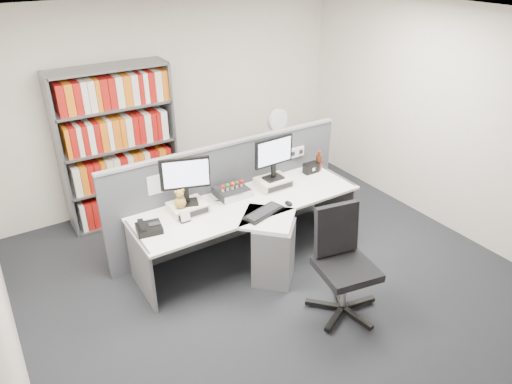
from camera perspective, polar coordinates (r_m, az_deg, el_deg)
ground at (r=5.06m, az=4.03°, el=-12.21°), size 5.50×5.50×0.00m
room_shell at (r=4.13m, az=4.86°, el=7.04°), size 5.04×5.54×2.72m
partition at (r=5.57m, az=-3.26°, el=0.02°), size 3.00×0.08×1.27m
desk at (r=5.18m, az=0.33°, el=-4.77°), size 2.60×1.20×0.72m
monitor_riser_left at (r=5.04m, az=-8.28°, el=-1.89°), size 0.38×0.31×0.10m
monitor_riser_right at (r=5.51m, az=2.11°, el=1.17°), size 0.38×0.31×0.10m
monitor_left at (r=4.88m, az=-8.58°, el=1.80°), size 0.50×0.23×0.52m
monitor_right at (r=5.36m, az=2.17°, el=4.55°), size 0.50×0.17×0.51m
desktop_pc at (r=5.31m, az=-2.96°, el=0.01°), size 0.35×0.31×0.09m
figurines at (r=5.26m, az=-2.90°, el=0.88°), size 0.29×0.05×0.09m
keyboard at (r=4.97m, az=0.92°, el=-2.52°), size 0.51×0.30×0.03m
mouse at (r=5.14m, az=3.97°, el=-1.38°), size 0.07×0.11×0.04m
desk_phone at (r=4.79m, az=-12.91°, el=-4.27°), size 0.28×0.26×0.11m
desk_calendar at (r=4.88m, az=-8.65°, el=-2.99°), size 0.11×0.08×0.13m
plush_toy at (r=4.91m, az=-9.19°, el=-0.98°), size 0.12×0.12×0.21m
speaker at (r=5.87m, az=6.69°, el=2.93°), size 0.19×0.11×0.13m
cola_bottle at (r=5.94m, az=7.59°, el=3.53°), size 0.08×0.08×0.26m
shelving_unit at (r=6.14m, az=-16.34°, el=5.05°), size 1.41×0.40×2.00m
filing_cabinet at (r=6.83m, az=2.48°, el=2.87°), size 0.45×0.61×0.70m
desk_fan at (r=6.56m, az=2.60°, el=8.35°), size 0.33×0.19×0.55m
office_chair at (r=4.62m, az=10.42°, el=-8.07°), size 0.71×0.71×1.08m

